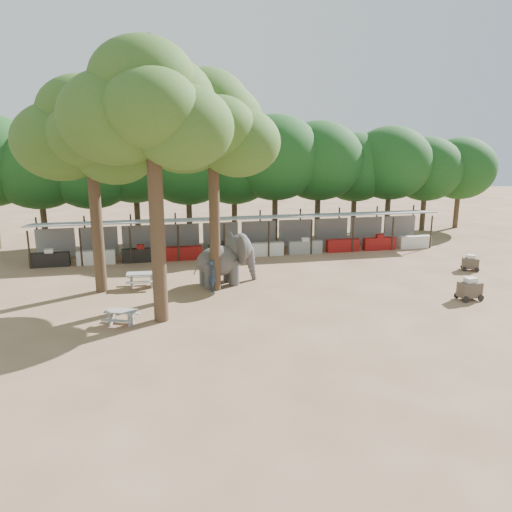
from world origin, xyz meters
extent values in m
plane|color=brown|center=(0.00, 0.00, 0.00)|extent=(100.00, 100.00, 0.00)
cube|color=gray|center=(0.00, 14.00, 2.50)|extent=(28.00, 2.99, 0.39)
cylinder|color=#2D2319|center=(-12.60, 12.65, 1.20)|extent=(0.12, 0.12, 2.40)
cylinder|color=#2D2319|center=(-12.60, 15.35, 1.40)|extent=(0.12, 0.12, 2.80)
cube|color=black|center=(-12.60, 12.90, 0.45)|extent=(2.38, 0.50, 0.90)
cube|color=gray|center=(-12.60, 15.30, 1.00)|extent=(2.52, 0.12, 2.00)
cylinder|color=#2D2319|center=(-9.80, 12.65, 1.20)|extent=(0.12, 0.12, 2.40)
cylinder|color=#2D2319|center=(-9.80, 15.35, 1.40)|extent=(0.12, 0.12, 2.80)
cube|color=silver|center=(-9.80, 12.90, 0.45)|extent=(2.38, 0.50, 0.90)
cube|color=gray|center=(-9.80, 15.30, 1.00)|extent=(2.52, 0.12, 2.00)
cylinder|color=#2D2319|center=(-7.00, 12.65, 1.20)|extent=(0.12, 0.12, 2.40)
cylinder|color=#2D2319|center=(-7.00, 15.35, 1.40)|extent=(0.12, 0.12, 2.80)
cube|color=black|center=(-7.00, 12.90, 0.45)|extent=(2.38, 0.50, 0.90)
cube|color=gray|center=(-7.00, 15.30, 1.00)|extent=(2.52, 0.12, 2.00)
cylinder|color=#2D2319|center=(-4.20, 12.65, 1.20)|extent=(0.12, 0.12, 2.40)
cylinder|color=#2D2319|center=(-4.20, 15.35, 1.40)|extent=(0.12, 0.12, 2.80)
cube|color=maroon|center=(-4.20, 12.90, 0.45)|extent=(2.38, 0.50, 0.90)
cube|color=gray|center=(-4.20, 15.30, 1.00)|extent=(2.52, 0.12, 2.00)
cylinder|color=#2D2319|center=(-1.40, 12.65, 1.20)|extent=(0.12, 0.12, 2.40)
cylinder|color=#2D2319|center=(-1.40, 15.35, 1.40)|extent=(0.12, 0.12, 2.80)
cube|color=black|center=(-1.40, 12.90, 0.45)|extent=(2.38, 0.50, 0.90)
cube|color=gray|center=(-1.40, 15.30, 1.00)|extent=(2.52, 0.12, 2.00)
cylinder|color=#2D2319|center=(1.40, 12.65, 1.20)|extent=(0.12, 0.12, 2.40)
cylinder|color=#2D2319|center=(1.40, 15.35, 1.40)|extent=(0.12, 0.12, 2.80)
cube|color=silver|center=(1.40, 12.90, 0.45)|extent=(2.38, 0.50, 0.90)
cube|color=gray|center=(1.40, 15.30, 1.00)|extent=(2.52, 0.12, 2.00)
cylinder|color=#2D2319|center=(4.20, 12.65, 1.20)|extent=(0.12, 0.12, 2.40)
cylinder|color=#2D2319|center=(4.20, 15.35, 1.40)|extent=(0.12, 0.12, 2.80)
cube|color=gray|center=(4.20, 12.90, 0.45)|extent=(2.38, 0.50, 0.90)
cube|color=gray|center=(4.20, 15.30, 1.00)|extent=(2.52, 0.12, 2.00)
cylinder|color=#2D2319|center=(7.00, 12.65, 1.20)|extent=(0.12, 0.12, 2.40)
cylinder|color=#2D2319|center=(7.00, 15.35, 1.40)|extent=(0.12, 0.12, 2.80)
cube|color=maroon|center=(7.00, 12.90, 0.45)|extent=(2.38, 0.50, 0.90)
cube|color=gray|center=(7.00, 15.30, 1.00)|extent=(2.52, 0.12, 2.00)
cylinder|color=#2D2319|center=(9.80, 12.65, 1.20)|extent=(0.12, 0.12, 2.40)
cylinder|color=#2D2319|center=(9.80, 15.35, 1.40)|extent=(0.12, 0.12, 2.80)
cube|color=maroon|center=(9.80, 12.90, 0.45)|extent=(2.38, 0.50, 0.90)
cube|color=gray|center=(9.80, 15.30, 1.00)|extent=(2.52, 0.12, 2.00)
cylinder|color=#2D2319|center=(12.60, 12.65, 1.20)|extent=(0.12, 0.12, 2.40)
cylinder|color=#2D2319|center=(12.60, 15.35, 1.40)|extent=(0.12, 0.12, 2.80)
cube|color=silver|center=(12.60, 12.90, 0.45)|extent=(2.38, 0.50, 0.90)
cube|color=gray|center=(12.60, 15.30, 1.00)|extent=(2.52, 0.12, 2.00)
cylinder|color=#332316|center=(-9.00, 7.00, 4.60)|extent=(0.60, 0.60, 9.20)
cone|color=#332316|center=(-9.00, 7.00, 9.20)|extent=(0.57, 0.57, 2.88)
ellipsoid|color=#264A16|center=(-10.40, 7.30, 7.82)|extent=(4.80, 4.80, 3.94)
ellipsoid|color=#264A16|center=(-7.80, 6.40, 7.42)|extent=(4.20, 4.20, 3.44)
ellipsoid|color=#264A16|center=(-8.80, 8.10, 8.42)|extent=(5.20, 5.20, 4.26)
ellipsoid|color=#264A16|center=(-9.00, 5.70, 8.12)|extent=(3.80, 3.80, 3.12)
ellipsoid|color=#264A16|center=(-9.30, 7.20, 9.22)|extent=(4.40, 4.40, 3.61)
cylinder|color=#332316|center=(-6.00, 2.00, 5.20)|extent=(0.64, 0.64, 10.40)
cone|color=#332316|center=(-6.00, 2.00, 10.40)|extent=(0.61, 0.61, 3.25)
ellipsoid|color=#264A16|center=(-7.40, 2.30, 8.84)|extent=(4.80, 4.80, 3.94)
ellipsoid|color=#264A16|center=(-4.80, 1.40, 8.44)|extent=(4.20, 4.20, 3.44)
ellipsoid|color=#264A16|center=(-5.80, 3.10, 9.44)|extent=(5.20, 5.20, 4.26)
ellipsoid|color=#264A16|center=(-6.00, 0.70, 9.14)|extent=(3.80, 3.80, 3.12)
ellipsoid|color=#264A16|center=(-6.30, 2.20, 10.24)|extent=(4.40, 4.40, 3.61)
cylinder|color=#332316|center=(-3.00, 6.00, 4.80)|extent=(0.56, 0.56, 9.60)
cone|color=#332316|center=(-3.00, 6.00, 9.60)|extent=(0.53, 0.53, 3.00)
ellipsoid|color=#264A16|center=(-4.40, 6.30, 8.16)|extent=(4.80, 4.80, 3.94)
ellipsoid|color=#264A16|center=(-1.80, 5.40, 7.76)|extent=(4.20, 4.20, 3.44)
ellipsoid|color=#264A16|center=(-2.80, 7.10, 8.76)|extent=(5.20, 5.20, 4.26)
ellipsoid|color=#264A16|center=(-3.00, 4.70, 8.46)|extent=(3.80, 3.80, 3.12)
ellipsoid|color=#264A16|center=(-3.30, 6.20, 9.56)|extent=(4.40, 4.40, 3.61)
cylinder|color=#332316|center=(-16.67, 19.00, 1.87)|extent=(0.44, 0.44, 3.74)
cylinder|color=#332316|center=(-13.33, 19.00, 1.87)|extent=(0.44, 0.44, 3.74)
ellipsoid|color=#0F3511|center=(-13.33, 19.00, 5.53)|extent=(6.46, 5.95, 5.61)
cylinder|color=#332316|center=(-10.00, 19.00, 1.87)|extent=(0.44, 0.44, 3.74)
ellipsoid|color=#0F3511|center=(-10.00, 19.00, 5.53)|extent=(6.46, 5.95, 5.61)
cylinder|color=#332316|center=(-6.67, 19.00, 1.87)|extent=(0.44, 0.44, 3.74)
ellipsoid|color=#0F3511|center=(-6.67, 19.00, 5.53)|extent=(6.46, 5.95, 5.61)
cylinder|color=#332316|center=(-3.33, 19.00, 1.87)|extent=(0.44, 0.44, 3.74)
ellipsoid|color=#0F3511|center=(-3.33, 19.00, 5.53)|extent=(6.46, 5.95, 5.61)
cylinder|color=#332316|center=(0.00, 19.00, 1.87)|extent=(0.44, 0.44, 3.74)
ellipsoid|color=#0F3511|center=(0.00, 19.00, 5.53)|extent=(6.46, 5.95, 5.61)
cylinder|color=#332316|center=(3.33, 19.00, 1.87)|extent=(0.44, 0.44, 3.74)
ellipsoid|color=#0F3511|center=(3.33, 19.00, 5.53)|extent=(6.46, 5.95, 5.61)
cylinder|color=#332316|center=(6.67, 19.00, 1.87)|extent=(0.44, 0.44, 3.74)
ellipsoid|color=#0F3511|center=(6.67, 19.00, 5.53)|extent=(6.46, 5.95, 5.61)
cylinder|color=#332316|center=(10.00, 19.00, 1.87)|extent=(0.44, 0.44, 3.74)
ellipsoid|color=#0F3511|center=(10.00, 19.00, 5.53)|extent=(6.46, 5.95, 5.61)
cylinder|color=#332316|center=(13.33, 19.00, 1.87)|extent=(0.44, 0.44, 3.74)
ellipsoid|color=#0F3511|center=(13.33, 19.00, 5.53)|extent=(6.46, 5.95, 5.61)
cylinder|color=#332316|center=(16.67, 19.00, 1.87)|extent=(0.44, 0.44, 3.74)
ellipsoid|color=#0F3511|center=(16.67, 19.00, 5.53)|extent=(6.46, 5.95, 5.61)
cylinder|color=#332316|center=(20.00, 19.00, 1.87)|extent=(0.44, 0.44, 3.74)
ellipsoid|color=#0F3511|center=(20.00, 19.00, 5.53)|extent=(6.46, 5.95, 5.61)
ellipsoid|color=#3F3D3D|center=(-2.68, 6.87, 1.36)|extent=(2.88, 2.10, 1.68)
cylinder|color=#3F3D3D|center=(-3.28, 6.32, 0.70)|extent=(0.72, 0.72, 1.41)
cylinder|color=#3F3D3D|center=(-3.47, 7.09, 0.70)|extent=(0.72, 0.72, 1.41)
cylinder|color=#3F3D3D|center=(-1.90, 6.66, 0.70)|extent=(0.72, 0.72, 1.41)
cylinder|color=#3F3D3D|center=(-2.09, 7.43, 0.70)|extent=(0.72, 0.72, 1.41)
ellipsoid|color=#3F3D3D|center=(-1.49, 7.17, 1.95)|extent=(1.67, 1.47, 1.56)
ellipsoid|color=#3F3D3D|center=(-1.54, 6.38, 1.99)|extent=(0.54, 1.30, 1.60)
ellipsoid|color=#3F3D3D|center=(-1.90, 7.85, 1.99)|extent=(0.54, 1.30, 1.60)
cone|color=#3F3D3D|center=(-0.75, 7.35, 0.88)|extent=(0.77, 0.77, 1.76)
imported|color=#26384C|center=(-3.18, 5.80, 0.85)|extent=(0.51, 0.67, 1.70)
cube|color=gray|center=(-7.73, 1.79, 0.64)|extent=(1.48, 1.07, 0.05)
cube|color=gray|center=(-8.15, 1.95, 0.31)|extent=(0.28, 0.53, 0.63)
cube|color=gray|center=(-7.32, 1.63, 0.31)|extent=(0.28, 0.53, 0.63)
cube|color=gray|center=(-7.91, 1.34, 0.38)|extent=(1.33, 0.69, 0.04)
cube|color=gray|center=(-7.56, 2.25, 0.38)|extent=(1.33, 0.69, 0.04)
cube|color=gray|center=(-6.90, 7.27, 0.77)|extent=(1.64, 0.83, 0.06)
cube|color=gray|center=(-7.43, 7.30, 0.37)|extent=(0.14, 0.64, 0.75)
cube|color=gray|center=(-6.37, 7.25, 0.37)|extent=(0.14, 0.64, 0.75)
cube|color=gray|center=(-6.93, 6.69, 0.45)|extent=(1.61, 0.35, 0.05)
cube|color=gray|center=(-6.87, 7.86, 0.45)|extent=(1.61, 0.35, 0.05)
cube|color=#3D332A|center=(9.30, 1.62, 0.54)|extent=(1.11, 0.70, 0.76)
cylinder|color=black|center=(8.88, 1.25, 0.16)|extent=(0.33, 0.08, 0.33)
cylinder|color=black|center=(9.75, 1.28, 0.16)|extent=(0.33, 0.08, 0.33)
cylinder|color=black|center=(8.85, 1.96, 0.16)|extent=(0.33, 0.08, 0.33)
cylinder|color=black|center=(9.71, 2.00, 0.16)|extent=(0.33, 0.08, 0.33)
cube|color=silver|center=(9.30, 1.62, 1.03)|extent=(0.56, 0.46, 0.27)
cube|color=#3D332A|center=(12.78, 6.56, 0.46)|extent=(1.06, 0.88, 0.64)
cylinder|color=black|center=(12.32, 6.44, 0.14)|extent=(0.27, 0.16, 0.27)
cylinder|color=black|center=(12.98, 6.14, 0.14)|extent=(0.27, 0.16, 0.27)
cylinder|color=black|center=(12.57, 6.99, 0.14)|extent=(0.27, 0.16, 0.27)
cylinder|color=black|center=(13.24, 6.68, 0.14)|extent=(0.27, 0.16, 0.27)
cube|color=silver|center=(12.78, 6.56, 0.87)|extent=(0.57, 0.52, 0.23)
camera|label=1|loc=(-6.26, -19.57, 8.21)|focal=35.00mm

